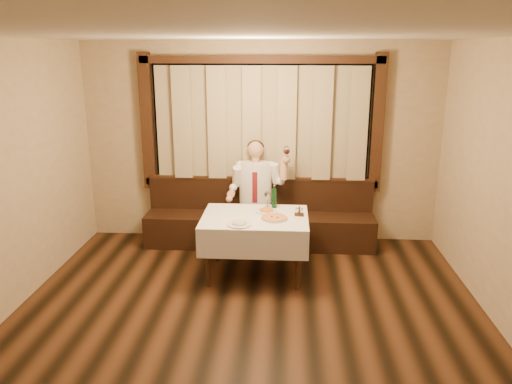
# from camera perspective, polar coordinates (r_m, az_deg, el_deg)

# --- Properties ---
(room) EXTENTS (5.01, 6.01, 2.81)m
(room) POSITION_cam_1_polar(r_m,az_deg,el_deg) (5.08, -0.68, 2.53)
(room) COLOR black
(room) RESTS_ON ground
(banquette) EXTENTS (3.20, 0.61, 0.94)m
(banquette) POSITION_cam_1_polar(r_m,az_deg,el_deg) (7.10, 0.42, -3.53)
(banquette) COLOR black
(banquette) RESTS_ON ground
(dining_table) EXTENTS (1.27, 0.97, 0.76)m
(dining_table) POSITION_cam_1_polar(r_m,az_deg,el_deg) (6.02, -0.12, -3.72)
(dining_table) COLOR black
(dining_table) RESTS_ON ground
(pizza) EXTENTS (0.33, 0.33, 0.03)m
(pizza) POSITION_cam_1_polar(r_m,az_deg,el_deg) (5.88, 2.10, -2.98)
(pizza) COLOR white
(pizza) RESTS_ON dining_table
(pasta_red) EXTENTS (0.27, 0.27, 0.09)m
(pasta_red) POSITION_cam_1_polar(r_m,az_deg,el_deg) (6.13, 1.20, -1.94)
(pasta_red) COLOR white
(pasta_red) RESTS_ON dining_table
(pasta_cream) EXTENTS (0.29, 0.29, 0.10)m
(pasta_cream) POSITION_cam_1_polar(r_m,az_deg,el_deg) (5.68, -1.92, -3.41)
(pasta_cream) COLOR white
(pasta_cream) RESTS_ON dining_table
(green_bottle) EXTENTS (0.06, 0.06, 0.29)m
(green_bottle) POSITION_cam_1_polar(r_m,az_deg,el_deg) (6.27, 2.10, -0.70)
(green_bottle) COLOR #115120
(green_bottle) RESTS_ON dining_table
(table_wine_glass) EXTENTS (0.08, 0.08, 0.21)m
(table_wine_glass) POSITION_cam_1_polar(r_m,az_deg,el_deg) (6.28, 1.30, -0.40)
(table_wine_glass) COLOR white
(table_wine_glass) RESTS_ON dining_table
(cruet_caddy) EXTENTS (0.11, 0.07, 0.11)m
(cruet_caddy) POSITION_cam_1_polar(r_m,az_deg,el_deg) (6.00, 4.96, -2.37)
(cruet_caddy) COLOR black
(cruet_caddy) RESTS_ON dining_table
(seated_man) EXTENTS (0.84, 0.63, 1.49)m
(seated_man) POSITION_cam_1_polar(r_m,az_deg,el_deg) (6.85, -0.04, 0.54)
(seated_man) COLOR black
(seated_man) RESTS_ON ground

